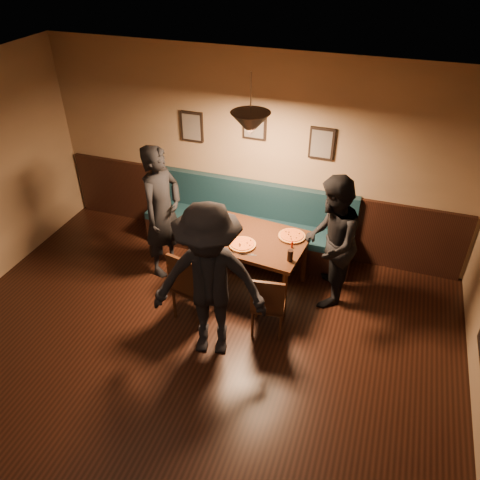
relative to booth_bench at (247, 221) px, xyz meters
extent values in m
plane|color=black|center=(0.00, -3.20, -0.50)|extent=(7.00, 7.00, 0.00)
plane|color=silver|center=(0.00, -3.20, 2.30)|extent=(7.00, 7.00, 0.00)
plane|color=#8C704F|center=(0.00, 0.30, 0.90)|extent=(6.00, 0.00, 6.00)
cube|color=black|center=(0.00, 0.27, 0.00)|extent=(5.88, 0.06, 1.00)
cube|color=black|center=(-0.90, 0.27, 1.20)|extent=(0.32, 0.04, 0.42)
cube|color=black|center=(0.00, 0.27, 1.35)|extent=(0.32, 0.04, 0.42)
cube|color=black|center=(0.90, 0.27, 1.20)|extent=(0.32, 0.04, 0.42)
cone|color=black|center=(0.26, -0.74, 1.75)|extent=(0.44, 0.44, 0.25)
cube|color=black|center=(0.26, -0.74, -0.12)|extent=(1.52, 1.06, 0.77)
imported|color=black|center=(-0.92, -0.76, 0.42)|extent=(0.56, 0.74, 1.83)
imported|color=black|center=(1.27, -0.67, 0.36)|extent=(0.70, 0.87, 1.72)
imported|color=black|center=(0.21, -1.94, 0.44)|extent=(1.34, 0.95, 1.88)
cylinder|color=orange|center=(-0.13, -0.59, 0.29)|extent=(0.41, 0.41, 0.04)
cylinder|color=#BF7724|center=(0.24, -0.95, 0.28)|extent=(0.41, 0.41, 0.04)
cylinder|color=gold|center=(0.77, -0.57, 0.28)|extent=(0.35, 0.35, 0.04)
cylinder|color=black|center=(0.87, -1.05, 0.34)|extent=(0.09, 0.09, 0.15)
cylinder|color=#991705|center=(0.83, -0.79, 0.32)|extent=(0.03, 0.03, 0.11)
cube|color=#1B6632|center=(-0.37, -0.53, 0.27)|extent=(0.17, 0.17, 0.01)
cube|color=#217C37|center=(-0.32, -1.05, 0.27)|extent=(0.22, 0.22, 0.01)
cube|color=#B5B5B9|center=(0.29, -1.11, 0.27)|extent=(0.18, 0.07, 0.00)
camera|label=1|loc=(1.75, -5.44, 3.62)|focal=35.50mm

